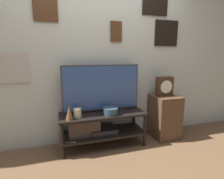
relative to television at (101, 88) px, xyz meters
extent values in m
plane|color=brown|center=(-0.01, -0.35, -0.82)|extent=(12.00, 12.00, 0.00)
cube|color=beige|center=(-0.01, 0.17, 0.53)|extent=(6.40, 0.06, 2.70)
cube|color=#4C2D19|center=(0.26, 0.13, 0.78)|extent=(0.16, 0.02, 0.28)
cube|color=slate|center=(0.26, 0.12, 0.78)|extent=(0.13, 0.01, 0.24)
cube|color=black|center=(1.08, 0.13, 0.79)|extent=(0.39, 0.02, 0.39)
cube|color=#BCB299|center=(1.08, 0.12, 0.79)|extent=(0.36, 0.01, 0.35)
cube|color=#B7B2A8|center=(-1.10, 0.13, 0.29)|extent=(0.36, 0.02, 0.37)
cube|color=slate|center=(-1.10, 0.12, 0.29)|extent=(0.33, 0.01, 0.34)
cube|color=black|center=(0.86, 0.13, 1.25)|extent=(0.41, 0.02, 0.42)
cube|color=slate|center=(0.86, 0.12, 1.25)|extent=(0.37, 0.01, 0.38)
cube|color=#4C2D19|center=(-0.68, 0.13, 1.10)|extent=(0.30, 0.02, 0.47)
cube|color=#2D2D33|center=(-0.68, 0.12, 1.10)|extent=(0.26, 0.01, 0.44)
cube|color=black|center=(-0.01, -0.09, -0.35)|extent=(1.17, 0.43, 0.03)
cube|color=black|center=(-0.01, -0.09, -0.64)|extent=(1.17, 0.43, 0.03)
cylinder|color=black|center=(-0.57, -0.28, -0.58)|extent=(0.04, 0.04, 0.48)
cylinder|color=black|center=(0.55, -0.28, -0.58)|extent=(0.04, 0.04, 0.48)
cylinder|color=black|center=(-0.57, 0.09, -0.58)|extent=(0.04, 0.04, 0.48)
cylinder|color=black|center=(0.55, 0.09, -0.58)|extent=(0.04, 0.04, 0.48)
cube|color=black|center=(-0.01, -0.09, -0.59)|extent=(0.36, 0.30, 0.07)
cube|color=#47382D|center=(-0.27, -0.09, -0.52)|extent=(0.41, 0.23, 0.21)
cylinder|color=#333338|center=(-0.30, 0.00, -0.33)|extent=(0.05, 0.05, 0.02)
cylinder|color=#333338|center=(0.30, 0.00, -0.33)|extent=(0.05, 0.05, 0.02)
cube|color=#333338|center=(0.00, 0.00, 0.00)|extent=(1.08, 0.04, 0.64)
cube|color=#33518C|center=(0.00, -0.01, 0.00)|extent=(1.05, 0.01, 0.60)
cylinder|color=#2D4251|center=(0.08, -0.17, -0.29)|extent=(0.21, 0.21, 0.09)
cone|color=brown|center=(-0.46, -0.22, -0.25)|extent=(0.09, 0.09, 0.18)
cylinder|color=beige|center=(-0.36, -0.16, -0.28)|extent=(0.10, 0.10, 0.12)
cube|color=#513823|center=(0.98, -0.09, -0.49)|extent=(0.38, 0.42, 0.66)
cube|color=#422819|center=(0.97, -0.07, -0.02)|extent=(0.26, 0.10, 0.29)
cylinder|color=white|center=(0.97, -0.12, -0.02)|extent=(0.19, 0.01, 0.19)
camera|label=1|loc=(-0.56, -2.34, 0.44)|focal=28.00mm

